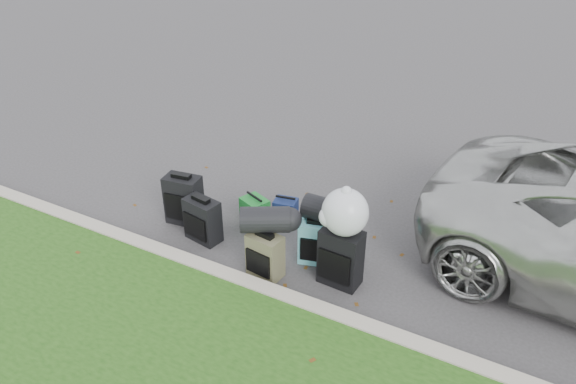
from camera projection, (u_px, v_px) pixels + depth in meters
The scene contains 12 objects.
ground at pixel (287, 241), 6.72m from camera, with size 120.00×120.00×0.00m, color #383535.
curb at pixel (242, 284), 5.92m from camera, with size 120.00×0.18×0.15m, color #9E937F.
suitcase_small_black at pixel (203, 220), 6.62m from camera, with size 0.43×0.24×0.54m, color black.
suitcase_large_black_left at pixel (184, 200), 6.94m from camera, with size 0.44×0.26×0.63m, color black.
suitcase_olive at pixel (265, 256), 6.05m from camera, with size 0.37×0.23×0.51m, color #45432C.
suitcase_teal at pixel (315, 242), 6.26m from camera, with size 0.36×0.21×0.51m, color #53A6B0.
suitcase_large_black_right at pixel (341, 257), 5.90m from camera, with size 0.44×0.26×0.65m, color black.
tote_green at pixel (255, 212), 6.95m from camera, with size 0.32×0.25×0.36m, color #197328.
tote_navy at pixel (286, 210), 7.03m from camera, with size 0.28×0.22×0.30m, color navy.
duffel_left at pixel (265, 220), 5.93m from camera, with size 0.28×0.28×0.52m, color black.
duffel_right at pixel (326, 211), 6.09m from camera, with size 0.28×0.28×0.50m, color black.
trash_bag at pixel (345, 212), 5.61m from camera, with size 0.48×0.48×0.48m, color silver.
Camera 1 is at (2.63, -4.81, 3.93)m, focal length 35.00 mm.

